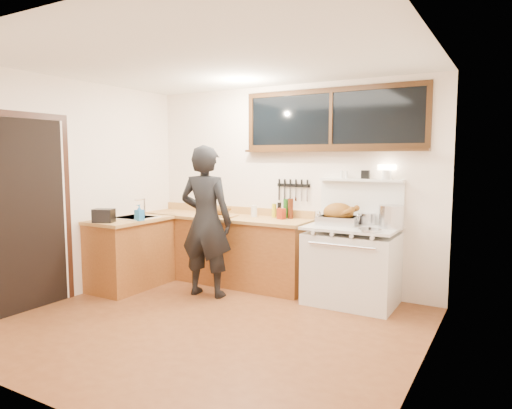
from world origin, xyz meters
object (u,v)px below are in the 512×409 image
Objects in this scene: cutting_board at (221,212)px; vintage_stove at (352,263)px; man at (206,221)px; roast_turkey at (339,216)px.

vintage_stove is at bearing 1.29° from cutting_board.
vintage_stove is at bearing 20.00° from man.
man is at bearing -74.83° from cutting_board.
roast_turkey is (1.60, 0.08, 0.05)m from cutting_board.
roast_turkey is at bearing 2.98° from cutting_board.
cutting_board is at bearing -178.71° from vintage_stove.
man is at bearing -160.00° from vintage_stove.
man reaches higher than roast_turkey.
vintage_stove reaches higher than roast_turkey.
vintage_stove is 0.57m from roast_turkey.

